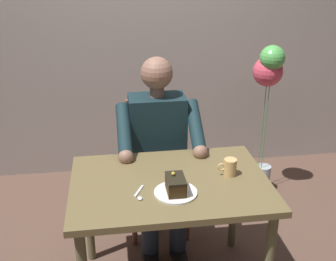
# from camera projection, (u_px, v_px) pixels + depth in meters

# --- Properties ---
(dining_table) EXTENTS (1.05, 0.72, 0.71)m
(dining_table) POSITION_uv_depth(u_px,v_px,m) (170.00, 195.00, 2.22)
(dining_table) COLOR brown
(dining_table) RESTS_ON ground
(chair) EXTENTS (0.42, 0.42, 0.91)m
(chair) POSITION_uv_depth(u_px,v_px,m) (156.00, 159.00, 2.87)
(chair) COLOR brown
(chair) RESTS_ON ground
(seated_person) EXTENTS (0.53, 0.58, 1.25)m
(seated_person) POSITION_uv_depth(u_px,v_px,m) (159.00, 151.00, 2.65)
(seated_person) COLOR #162B31
(seated_person) RESTS_ON ground
(dessert_plate) EXTENTS (0.22, 0.22, 0.01)m
(dessert_plate) POSITION_uv_depth(u_px,v_px,m) (176.00, 192.00, 2.08)
(dessert_plate) COLOR white
(dessert_plate) RESTS_ON dining_table
(cake_slice) EXTENTS (0.09, 0.14, 0.10)m
(cake_slice) POSITION_uv_depth(u_px,v_px,m) (176.00, 184.00, 2.06)
(cake_slice) COLOR #33210D
(cake_slice) RESTS_ON dessert_plate
(coffee_cup) EXTENTS (0.11, 0.07, 0.09)m
(coffee_cup) POSITION_uv_depth(u_px,v_px,m) (230.00, 167.00, 2.23)
(coffee_cup) COLOR #DDAD69
(coffee_cup) RESTS_ON dining_table
(dessert_spoon) EXTENTS (0.06, 0.14, 0.01)m
(dessert_spoon) POSITION_uv_depth(u_px,v_px,m) (139.00, 195.00, 2.06)
(dessert_spoon) COLOR silver
(dessert_spoon) RESTS_ON dining_table
(balloon_display) EXTENTS (0.23, 0.25, 1.22)m
(balloon_display) POSITION_uv_depth(u_px,v_px,m) (268.00, 85.00, 3.10)
(balloon_display) COLOR #B2C1C6
(balloon_display) RESTS_ON ground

